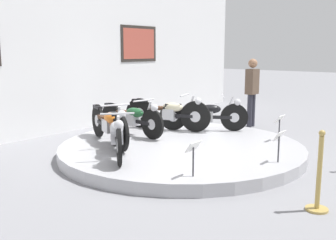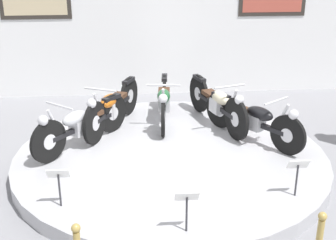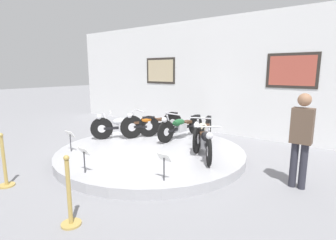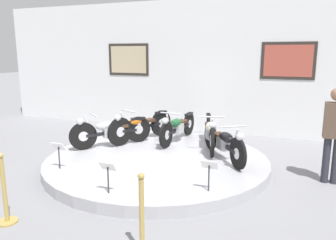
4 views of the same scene
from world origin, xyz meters
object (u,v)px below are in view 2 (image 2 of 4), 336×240
motorcycle_silver (80,123)px  motorcycle_orange (112,106)px  info_placard_front_left (58,179)px  motorcycle_green (164,100)px  motorcycle_cream (217,103)px  motorcycle_black (254,118)px  info_placard_front_centre (187,202)px  info_placard_front_right (298,169)px

motorcycle_silver → motorcycle_orange: 0.82m
motorcycle_orange → info_placard_front_left: motorcycle_orange is taller
motorcycle_green → info_placard_front_left: bearing=-118.6°
motorcycle_cream → info_placard_front_left: (-2.32, -2.37, -0.03)m
motorcycle_green → motorcycle_black: size_ratio=1.21×
motorcycle_orange → motorcycle_silver: bearing=-123.4°
info_placard_front_left → motorcycle_cream: bearing=45.6°
info_placard_front_centre → motorcycle_green: bearing=90.1°
motorcycle_cream → info_placard_front_right: (0.56, -2.37, -0.03)m
motorcycle_black → motorcycle_orange: bearing=162.7°
motorcycle_green → motorcycle_black: motorcycle_green is taller
info_placard_front_centre → motorcycle_black: bearing=60.0°
info_placard_front_left → info_placard_front_centre: same height
motorcycle_cream → motorcycle_black: motorcycle_cream is taller
info_placard_front_centre → info_placard_front_right: (1.44, 0.63, 0.00)m
motorcycle_green → info_placard_front_right: (1.44, -2.64, -0.01)m
motorcycle_green → motorcycle_black: (1.34, -0.96, -0.00)m
motorcycle_cream → info_placard_front_left: size_ratio=3.81×
motorcycle_orange → motorcycle_black: bearing=-17.3°
info_placard_front_centre → info_placard_front_left: bearing=156.3°
info_placard_front_centre → motorcycle_orange: bearing=106.4°
motorcycle_cream → motorcycle_orange: bearing=180.0°
info_placard_front_right → motorcycle_orange: bearing=134.4°
motorcycle_orange → info_placard_front_centre: (0.88, -3.00, -0.03)m
motorcycle_cream → info_placard_front_right: motorcycle_cream is taller
motorcycle_black → motorcycle_green: bearing=144.4°
motorcycle_orange → motorcycle_green: (0.88, 0.27, -0.03)m
motorcycle_cream → motorcycle_black: bearing=-56.5°
motorcycle_cream → motorcycle_black: size_ratio=1.20×
motorcycle_silver → motorcycle_green: motorcycle_silver is taller
motorcycle_orange → info_placard_front_left: (-0.56, -2.37, -0.03)m
motorcycle_cream → info_placard_front_left: motorcycle_cream is taller
info_placard_front_left → info_placard_front_centre: size_ratio=1.00×
motorcycle_orange → info_placard_front_centre: motorcycle_orange is taller
motorcycle_silver → motorcycle_black: (2.67, -0.00, -0.01)m
motorcycle_orange → info_placard_front_right: bearing=-45.6°
info_placard_front_left → info_placard_front_centre: 1.57m
motorcycle_silver → info_placard_front_right: bearing=-31.2°
motorcycle_silver → info_placard_front_right: (2.78, -1.68, -0.01)m
motorcycle_green → info_placard_front_right: motorcycle_green is taller
motorcycle_green → motorcycle_orange: bearing=-163.0°
motorcycle_silver → motorcycle_orange: (0.45, 0.69, 0.02)m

